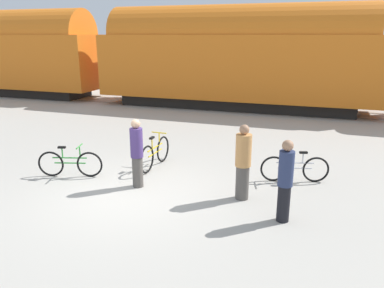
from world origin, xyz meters
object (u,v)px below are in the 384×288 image
Objects in this scene: freight_train at (235,55)px; bicycle_yellow at (155,153)px; person_in_tan at (243,163)px; bicycle_green at (70,163)px; person_in_navy at (285,181)px; bicycle_silver at (295,168)px; person_in_purple at (137,153)px.

bicycle_yellow is at bearing -90.78° from freight_train.
freight_train is 25.05× the size of person_in_tan.
person_in_navy is at bearing -7.37° from bicycle_green.
freight_train reaches higher than bicycle_silver.
bicycle_yellow is 1.05× the size of person_in_navy.
bicycle_silver is 3.99m from person_in_purple.
person_in_purple is at bearing -83.09° from bicycle_yellow.
person_in_tan is at bearing -76.40° from freight_train.
person_in_navy is (3.57, -0.67, -0.00)m from person_in_purple.
person_in_tan is at bearing -25.83° from bicycle_yellow.
person_in_navy is at bearing 172.20° from person_in_tan.
freight_train is at bearing 98.35° from person_in_purple.
bicycle_silver is 2.30m from person_in_navy.
freight_train is at bearing 176.35° from person_in_navy.
bicycle_green is 0.95× the size of person_in_tan.
bicycle_yellow is at bearing -178.31° from bicycle_silver.
person_in_tan reaches higher than bicycle_silver.
bicycle_green is 5.63m from person_in_navy.
bicycle_yellow is 2.30m from bicycle_green.
bicycle_green is (-1.95, -10.91, -2.26)m from freight_train.
bicycle_green is 0.98× the size of person_in_purple.
freight_train reaches higher than person_in_tan.
bicycle_green reaches higher than bicycle_silver.
freight_train reaches higher than bicycle_yellow.
bicycle_silver is at bearing 157.36° from person_in_navy.
bicycle_silver is 1.86m from person_in_tan.
freight_train is 9.76m from bicycle_yellow.
person_in_purple is (-3.64, -1.56, 0.51)m from bicycle_silver.
bicycle_green is 4.60m from person_in_tan.
bicycle_yellow is at bearing -140.50° from person_in_navy.
person_in_tan is (4.57, 0.07, 0.51)m from bicycle_green.
person_in_tan reaches higher than bicycle_yellow.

